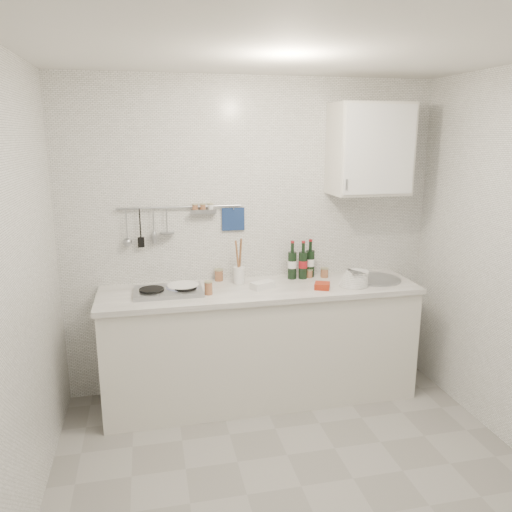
{
  "coord_description": "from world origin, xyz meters",
  "views": [
    {
      "loc": [
        -0.82,
        -2.47,
        2.05
      ],
      "look_at": [
        -0.08,
        0.9,
        1.22
      ],
      "focal_mm": 35.0,
      "sensor_mm": 36.0,
      "label": 1
    }
  ],
  "objects_px": {
    "plate_stack_sink": "(355,279)",
    "plate_stack_hob": "(182,288)",
    "wine_bottles": "(302,259)",
    "utensil_crock": "(239,273)",
    "wall_cabinet": "(370,149)"
  },
  "relations": [
    {
      "from": "wall_cabinet",
      "to": "wine_bottles",
      "type": "bearing_deg",
      "value": 172.62
    },
    {
      "from": "wine_bottles",
      "to": "utensil_crock",
      "type": "bearing_deg",
      "value": -175.19
    },
    {
      "from": "wine_bottles",
      "to": "utensil_crock",
      "type": "xyz_separation_m",
      "value": [
        -0.53,
        -0.04,
        -0.07
      ]
    },
    {
      "from": "plate_stack_hob",
      "to": "wine_bottles",
      "type": "bearing_deg",
      "value": 8.38
    },
    {
      "from": "wine_bottles",
      "to": "utensil_crock",
      "type": "relative_size",
      "value": 0.85
    },
    {
      "from": "wine_bottles",
      "to": "plate_stack_hob",
      "type": "bearing_deg",
      "value": -171.62
    },
    {
      "from": "wall_cabinet",
      "to": "utensil_crock",
      "type": "height_order",
      "value": "wall_cabinet"
    },
    {
      "from": "utensil_crock",
      "to": "plate_stack_sink",
      "type": "bearing_deg",
      "value": -15.2
    },
    {
      "from": "wall_cabinet",
      "to": "plate_stack_sink",
      "type": "distance_m",
      "value": 1.02
    },
    {
      "from": "wine_bottles",
      "to": "utensil_crock",
      "type": "height_order",
      "value": "utensil_crock"
    },
    {
      "from": "plate_stack_sink",
      "to": "wine_bottles",
      "type": "bearing_deg",
      "value": 140.9
    },
    {
      "from": "plate_stack_hob",
      "to": "utensil_crock",
      "type": "xyz_separation_m",
      "value": [
        0.45,
        0.1,
        0.06
      ]
    },
    {
      "from": "wall_cabinet",
      "to": "plate_stack_hob",
      "type": "height_order",
      "value": "wall_cabinet"
    },
    {
      "from": "wall_cabinet",
      "to": "wine_bottles",
      "type": "distance_m",
      "value": 1.02
    },
    {
      "from": "plate_stack_sink",
      "to": "plate_stack_hob",
      "type": "bearing_deg",
      "value": 174.09
    }
  ]
}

